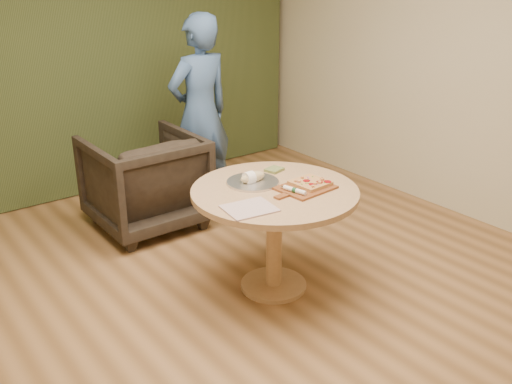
{
  "coord_description": "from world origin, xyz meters",
  "views": [
    {
      "loc": [
        -1.89,
        -2.36,
        2.16
      ],
      "look_at": [
        0.1,
        0.25,
        0.82
      ],
      "focal_mm": 40.0,
      "sensor_mm": 36.0,
      "label": 1
    }
  ],
  "objects_px": {
    "bread_roll": "(252,177)",
    "armchair": "(145,177)",
    "serving_tray": "(253,182)",
    "pedestal_table": "(275,208)",
    "pizza_paddle": "(304,188)",
    "person_standing": "(200,113)",
    "cutlery_roll": "(295,190)",
    "flatbread_pizza": "(310,183)"
  },
  "relations": [
    {
      "from": "cutlery_roll",
      "to": "serving_tray",
      "type": "relative_size",
      "value": 0.56
    },
    {
      "from": "pedestal_table",
      "to": "pizza_paddle",
      "type": "relative_size",
      "value": 2.45
    },
    {
      "from": "pedestal_table",
      "to": "armchair",
      "type": "distance_m",
      "value": 1.49
    },
    {
      "from": "pizza_paddle",
      "to": "pedestal_table",
      "type": "bearing_deg",
      "value": 137.07
    },
    {
      "from": "pizza_paddle",
      "to": "cutlery_roll",
      "type": "height_order",
      "value": "cutlery_roll"
    },
    {
      "from": "pizza_paddle",
      "to": "serving_tray",
      "type": "xyz_separation_m",
      "value": [
        -0.2,
        0.3,
        -0.0
      ]
    },
    {
      "from": "flatbread_pizza",
      "to": "cutlery_roll",
      "type": "distance_m",
      "value": 0.18
    },
    {
      "from": "flatbread_pizza",
      "to": "armchair",
      "type": "height_order",
      "value": "armchair"
    },
    {
      "from": "pedestal_table",
      "to": "pizza_paddle",
      "type": "xyz_separation_m",
      "value": [
        0.15,
        -0.12,
        0.15
      ]
    },
    {
      "from": "armchair",
      "to": "pizza_paddle",
      "type": "bearing_deg",
      "value": 103.99
    },
    {
      "from": "pedestal_table",
      "to": "pizza_paddle",
      "type": "bearing_deg",
      "value": -38.33
    },
    {
      "from": "cutlery_roll",
      "to": "armchair",
      "type": "bearing_deg",
      "value": 86.52
    },
    {
      "from": "serving_tray",
      "to": "bread_roll",
      "type": "height_order",
      "value": "bread_roll"
    },
    {
      "from": "pedestal_table",
      "to": "cutlery_roll",
      "type": "relative_size",
      "value": 5.65
    },
    {
      "from": "flatbread_pizza",
      "to": "cutlery_roll",
      "type": "bearing_deg",
      "value": -166.96
    },
    {
      "from": "pizza_paddle",
      "to": "flatbread_pizza",
      "type": "height_order",
      "value": "flatbread_pizza"
    },
    {
      "from": "flatbread_pizza",
      "to": "cutlery_roll",
      "type": "xyz_separation_m",
      "value": [
        -0.18,
        -0.04,
        0.0
      ]
    },
    {
      "from": "bread_roll",
      "to": "armchair",
      "type": "bearing_deg",
      "value": 97.7
    },
    {
      "from": "serving_tray",
      "to": "pedestal_table",
      "type": "bearing_deg",
      "value": -73.96
    },
    {
      "from": "pedestal_table",
      "to": "pizza_paddle",
      "type": "height_order",
      "value": "pizza_paddle"
    },
    {
      "from": "bread_roll",
      "to": "armchair",
      "type": "xyz_separation_m",
      "value": [
        -0.17,
        1.29,
        -0.34
      ]
    },
    {
      "from": "person_standing",
      "to": "bread_roll",
      "type": "bearing_deg",
      "value": 67.03
    },
    {
      "from": "pedestal_table",
      "to": "bread_roll",
      "type": "relative_size",
      "value": 5.79
    },
    {
      "from": "pizza_paddle",
      "to": "person_standing",
      "type": "height_order",
      "value": "person_standing"
    },
    {
      "from": "pizza_paddle",
      "to": "serving_tray",
      "type": "bearing_deg",
      "value": 119.84
    },
    {
      "from": "person_standing",
      "to": "pizza_paddle",
      "type": "bearing_deg",
      "value": 76.92
    },
    {
      "from": "pedestal_table",
      "to": "serving_tray",
      "type": "bearing_deg",
      "value": 106.04
    },
    {
      "from": "serving_tray",
      "to": "person_standing",
      "type": "xyz_separation_m",
      "value": [
        0.47,
        1.41,
        0.12
      ]
    },
    {
      "from": "pizza_paddle",
      "to": "serving_tray",
      "type": "distance_m",
      "value": 0.36
    },
    {
      "from": "armchair",
      "to": "person_standing",
      "type": "height_order",
      "value": "person_standing"
    },
    {
      "from": "pedestal_table",
      "to": "person_standing",
      "type": "distance_m",
      "value": 1.67
    },
    {
      "from": "pizza_paddle",
      "to": "bread_roll",
      "type": "distance_m",
      "value": 0.37
    },
    {
      "from": "bread_roll",
      "to": "armchair",
      "type": "distance_m",
      "value": 1.35
    },
    {
      "from": "bread_roll",
      "to": "person_standing",
      "type": "bearing_deg",
      "value": 71.35
    },
    {
      "from": "cutlery_roll",
      "to": "flatbread_pizza",
      "type": "bearing_deg",
      "value": -0.17
    },
    {
      "from": "serving_tray",
      "to": "armchair",
      "type": "xyz_separation_m",
      "value": [
        -0.18,
        1.29,
        -0.31
      ]
    },
    {
      "from": "cutlery_roll",
      "to": "pedestal_table",
      "type": "bearing_deg",
      "value": 92.75
    },
    {
      "from": "pedestal_table",
      "to": "armchair",
      "type": "bearing_deg",
      "value": 99.07
    },
    {
      "from": "flatbread_pizza",
      "to": "pedestal_table",
      "type": "bearing_deg",
      "value": 153.46
    },
    {
      "from": "cutlery_roll",
      "to": "person_standing",
      "type": "xyz_separation_m",
      "value": [
        0.37,
        1.74,
        0.1
      ]
    },
    {
      "from": "serving_tray",
      "to": "armchair",
      "type": "distance_m",
      "value": 1.34
    },
    {
      "from": "cutlery_roll",
      "to": "armchair",
      "type": "relative_size",
      "value": 0.22
    }
  ]
}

